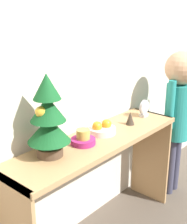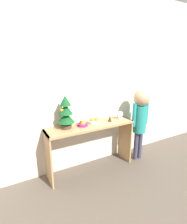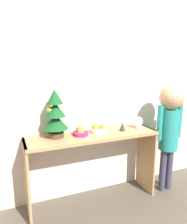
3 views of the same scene
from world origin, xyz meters
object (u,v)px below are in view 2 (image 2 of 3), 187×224
at_px(fruit_bowl, 94,121).
at_px(figurine, 110,118).
at_px(mini_tree, 66,113).
at_px(desk_clock, 120,115).
at_px(child_figure, 140,114).
at_px(singing_bowl, 83,124).

bearing_deg(fruit_bowl, figurine, -10.44).
relative_size(mini_tree, desk_clock, 3.59).
xyz_separation_m(figurine, child_figure, (0.50, -0.09, 0.02)).
bearing_deg(desk_clock, child_figure, -18.87).
bearing_deg(child_figure, desk_clock, 161.13).
distance_m(figurine, child_figure, 0.51).
bearing_deg(mini_tree, singing_bowl, -8.56).
height_order(fruit_bowl, figurine, figurine).
bearing_deg(figurine, mini_tree, 175.04).
relative_size(desk_clock, child_figure, 0.11).
distance_m(desk_clock, figurine, 0.20).
distance_m(mini_tree, fruit_bowl, 0.45).
xyz_separation_m(fruit_bowl, figurine, (0.24, -0.04, 0.02)).
relative_size(fruit_bowl, child_figure, 0.15).
bearing_deg(child_figure, mini_tree, 172.70).
relative_size(figurine, child_figure, 0.08).
height_order(mini_tree, singing_bowl, mini_tree).
relative_size(fruit_bowl, desk_clock, 1.40).
distance_m(fruit_bowl, figurine, 0.24).
bearing_deg(singing_bowl, child_figure, -7.00).
relative_size(mini_tree, fruit_bowl, 2.57).
height_order(desk_clock, child_figure, child_figure).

